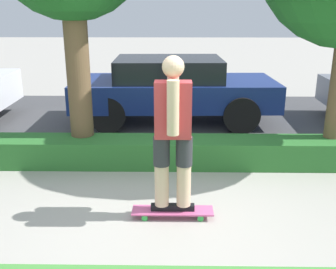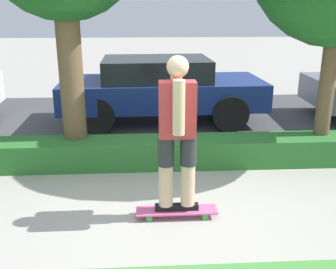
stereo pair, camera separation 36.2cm
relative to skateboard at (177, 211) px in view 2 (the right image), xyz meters
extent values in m
plane|color=#ADA89E|center=(-0.11, 0.05, -0.08)|extent=(60.00, 60.00, 0.00)
cube|color=#474749|center=(-0.11, 4.25, -0.07)|extent=(18.65, 5.00, 0.01)
cube|color=#2D702D|center=(-0.11, 1.65, 0.14)|extent=(18.65, 0.60, 0.43)
cube|color=#DB5B93|center=(0.00, 0.00, 0.01)|extent=(0.97, 0.24, 0.02)
cylinder|color=green|center=(0.33, -0.09, -0.04)|extent=(0.07, 0.04, 0.07)
cylinder|color=green|center=(0.33, 0.09, -0.04)|extent=(0.07, 0.04, 0.07)
cylinder|color=green|center=(-0.33, -0.09, -0.04)|extent=(0.07, 0.04, 0.07)
cylinder|color=green|center=(-0.33, 0.09, -0.04)|extent=(0.07, 0.04, 0.07)
cube|color=black|center=(-0.13, 0.00, 0.05)|extent=(0.26, 0.09, 0.07)
cylinder|color=beige|center=(-0.13, 0.00, 0.51)|extent=(0.17, 0.17, 0.85)
cylinder|color=#2D2D33|center=(-0.13, 0.00, 0.77)|extent=(0.19, 0.19, 0.34)
cube|color=black|center=(0.13, 0.00, 0.05)|extent=(0.26, 0.09, 0.07)
cylinder|color=beige|center=(0.13, 0.00, 0.51)|extent=(0.17, 0.17, 0.85)
cylinder|color=#2D2D33|center=(0.13, 0.00, 0.77)|extent=(0.19, 0.19, 0.34)
cube|color=#C6383D|center=(0.00, 0.00, 1.25)|extent=(0.41, 0.22, 0.63)
cylinder|color=beige|center=(0.00, -0.17, 1.31)|extent=(0.13, 0.13, 0.59)
cylinder|color=beige|center=(0.00, 0.17, 1.31)|extent=(0.13, 0.13, 0.59)
sphere|color=beige|center=(0.00, 0.00, 1.72)|extent=(0.24, 0.24, 0.24)
cylinder|color=brown|center=(-1.47, 1.84, 1.28)|extent=(0.36, 0.36, 2.71)
cylinder|color=brown|center=(2.51, 1.78, 1.13)|extent=(0.24, 0.24, 2.41)
cube|color=navy|center=(0.02, 4.19, 0.57)|extent=(4.33, 1.94, 0.56)
cube|color=black|center=(-0.11, 4.19, 1.08)|extent=(2.27, 1.67, 0.46)
cylinder|color=black|center=(1.35, 3.35, 0.29)|extent=(0.73, 0.22, 0.73)
cylinder|color=black|center=(1.35, 5.03, 0.29)|extent=(0.73, 0.22, 0.73)
cylinder|color=black|center=(-1.31, 3.35, 0.29)|extent=(0.73, 0.22, 0.73)
cylinder|color=black|center=(-1.31, 5.03, 0.29)|extent=(0.73, 0.22, 0.73)
cylinder|color=black|center=(4.27, 5.02, 0.24)|extent=(0.63, 0.23, 0.63)
camera|label=1|loc=(0.01, -4.18, 2.31)|focal=42.00mm
camera|label=2|loc=(-0.35, -4.18, 2.31)|focal=42.00mm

